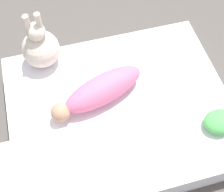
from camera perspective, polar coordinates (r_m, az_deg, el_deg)
name	(u,v)px	position (r m, az deg, el deg)	size (l,w,h in m)	color
ground_plane	(119,121)	(1.84, 1.37, -4.57)	(12.00, 12.00, 0.00)	#514C47
bed_mattress	(120,113)	(1.76, 1.43, -3.19)	(1.19, 0.97, 0.19)	white
swaddled_baby	(100,91)	(1.63, -2.19, 0.94)	(0.54, 0.29, 0.16)	pink
pillow	(41,172)	(1.52, -12.89, -13.34)	(0.36, 0.34, 0.09)	white
bunny_plush	(40,47)	(1.79, -12.97, 8.72)	(0.21, 0.21, 0.36)	beige
turtle_plush	(220,122)	(1.67, 19.17, -4.44)	(0.20, 0.14, 0.08)	#51B756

